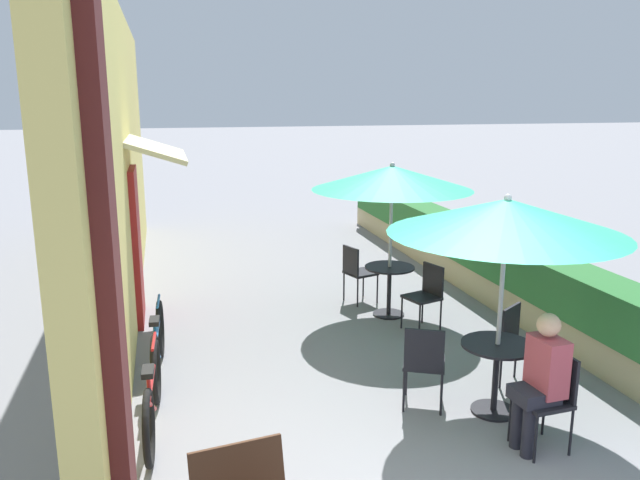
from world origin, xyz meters
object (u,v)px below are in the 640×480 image
(patio_umbrella_near, at_px, (507,217))
(bicycle_leaning, at_px, (153,396))
(cafe_chair_near_back, at_px, (424,360))
(cafe_chair_mid_right, at_px, (426,292))
(cafe_chair_mid_left, at_px, (357,269))
(bicycle_second, at_px, (158,345))
(patio_table_mid, at_px, (389,282))
(patio_table_near, at_px, (496,365))
(patio_umbrella_mid, at_px, (392,178))
(cafe_chair_near_right, at_px, (520,340))
(cafe_chair_near_left, at_px, (550,393))
(seated_patron_near_left, at_px, (541,376))

(patio_umbrella_near, xyz_separation_m, bicycle_leaning, (-3.23, 0.45, -1.61))
(cafe_chair_near_back, relative_size, bicycle_leaning, 0.49)
(patio_umbrella_near, xyz_separation_m, cafe_chair_mid_right, (0.25, 2.24, -1.43))
(cafe_chair_near_back, xyz_separation_m, cafe_chair_mid_left, (0.34, 3.28, 0.00))
(patio_umbrella_near, height_order, bicycle_second, patio_umbrella_near)
(cafe_chair_mid_left, bearing_deg, bicycle_second, -74.63)
(patio_umbrella_near, bearing_deg, patio_table_mid, 90.55)
(patio_table_near, distance_m, patio_umbrella_mid, 3.23)
(patio_table_near, xyz_separation_m, bicycle_second, (-3.18, 1.65, -0.13))
(patio_umbrella_mid, relative_size, bicycle_leaning, 1.24)
(patio_table_near, distance_m, cafe_chair_mid_right, 2.26)
(bicycle_second, bearing_deg, patio_umbrella_mid, 23.95)
(patio_table_mid, bearing_deg, patio_table_near, -89.45)
(bicycle_leaning, bearing_deg, cafe_chair_mid_left, 49.14)
(cafe_chair_near_right, height_order, patio_table_mid, cafe_chair_near_right)
(patio_umbrella_near, distance_m, cafe_chair_mid_right, 2.67)
(patio_umbrella_near, height_order, cafe_chair_mid_left, patio_umbrella_near)
(patio_umbrella_near, bearing_deg, cafe_chair_mid_left, 95.03)
(patio_umbrella_near, distance_m, cafe_chair_near_left, 1.59)
(seated_patron_near_left, relative_size, bicycle_second, 0.70)
(patio_umbrella_mid, bearing_deg, patio_table_mid, 0.00)
(cafe_chair_near_left, relative_size, patio_umbrella_mid, 0.40)
(seated_patron_near_left, relative_size, cafe_chair_mid_left, 1.44)
(cafe_chair_near_right, distance_m, patio_umbrella_mid, 2.87)
(cafe_chair_near_back, distance_m, patio_umbrella_mid, 3.07)
(cafe_chair_near_right, xyz_separation_m, bicycle_second, (-3.71, 1.20, -0.16))
(seated_patron_near_left, distance_m, cafe_chair_mid_left, 4.21)
(patio_table_mid, xyz_separation_m, bicycle_second, (-3.15, -1.23, -0.13))
(patio_table_near, distance_m, bicycle_leaning, 3.26)
(cafe_chair_near_left, xyz_separation_m, patio_umbrella_mid, (-0.15, 3.56, 1.43))
(cafe_chair_near_right, xyz_separation_m, cafe_chair_mid_left, (-0.83, 3.06, 0.00))
(seated_patron_near_left, xyz_separation_m, patio_umbrella_mid, (-0.04, 3.57, 1.26))
(cafe_chair_near_right, relative_size, patio_table_mid, 1.23)
(bicycle_leaning, bearing_deg, patio_umbrella_mid, 39.97)
(cafe_chair_near_left, distance_m, patio_umbrella_mid, 3.84)
(cafe_chair_near_back, distance_m, cafe_chair_mid_left, 3.30)
(seated_patron_near_left, distance_m, patio_table_mid, 3.57)
(patio_table_near, bearing_deg, bicycle_second, 152.64)
(bicycle_second, bearing_deg, cafe_chair_near_back, -26.64)
(cafe_chair_mid_left, bearing_deg, patio_table_mid, 6.34)
(seated_patron_near_left, bearing_deg, bicycle_leaning, 66.37)
(cafe_chair_near_right, height_order, cafe_chair_mid_right, same)
(seated_patron_near_left, distance_m, bicycle_leaning, 3.45)
(cafe_chair_mid_right, bearing_deg, patio_table_near, 155.94)
(patio_umbrella_mid, height_order, bicycle_leaning, patio_umbrella_mid)
(patio_table_near, xyz_separation_m, bicycle_leaning, (-3.23, 0.45, -0.14))
(patio_umbrella_near, height_order, patio_table_mid, patio_umbrella_near)
(seated_patron_near_left, relative_size, cafe_chair_mid_right, 1.44)
(patio_table_near, bearing_deg, bicycle_leaning, 172.03)
(seated_patron_near_left, bearing_deg, cafe_chair_near_back, 31.80)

